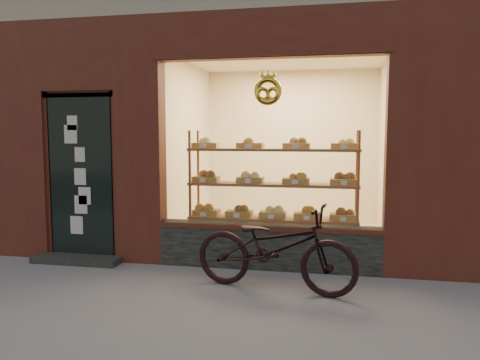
# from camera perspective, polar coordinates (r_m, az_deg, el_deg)

# --- Properties ---
(ground) EXTENTS (90.00, 90.00, 0.00)m
(ground) POSITION_cam_1_polar(r_m,az_deg,el_deg) (4.03, -7.66, -18.60)
(ground) COLOR slate
(display_shelf) EXTENTS (2.20, 0.45, 1.70)m
(display_shelf) POSITION_cam_1_polar(r_m,az_deg,el_deg) (6.12, 4.03, -1.87)
(display_shelf) COLOR brown
(display_shelf) RESTS_ON ground
(bicycle) EXTENTS (1.84, 0.92, 0.92)m
(bicycle) POSITION_cam_1_polar(r_m,az_deg,el_deg) (4.98, 4.24, -8.21)
(bicycle) COLOR black
(bicycle) RESTS_ON ground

